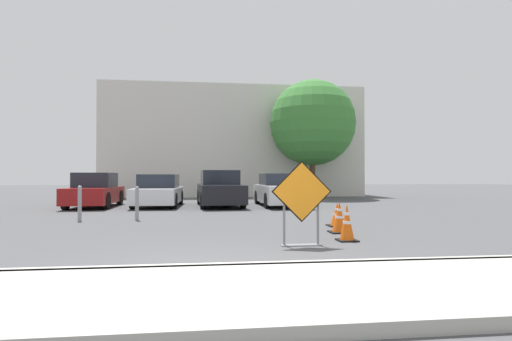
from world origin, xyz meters
The scene contains 15 objects.
ground_plane centered at (0.00, 10.00, 0.00)m, with size 96.00×96.00×0.00m, color #4C4C4F.
sidewalk_strip centered at (0.00, -1.16, 0.07)m, with size 22.80×2.31×0.14m.
curb_lip centered at (0.00, 0.00, 0.07)m, with size 22.80×0.20×0.14m.
road_closed_sign centered at (1.72, 2.00, 0.90)m, with size 1.16×0.20×1.62m.
traffic_cone_nearest centered at (2.78, 2.47, 0.37)m, with size 0.40×0.40×0.76m.
traffic_cone_second centered at (3.02, 3.64, 0.36)m, with size 0.46×0.46×0.73m.
traffic_cone_third centered at (3.36, 4.83, 0.30)m, with size 0.49×0.49×0.61m.
parked_car_nearest centered at (-4.86, 12.45, 0.68)m, with size 1.79×4.05×1.48m.
parked_car_second centered at (-2.19, 12.52, 0.65)m, with size 1.94×4.26×1.41m.
parked_car_third centered at (0.48, 12.32, 0.73)m, with size 2.09×4.73×1.59m.
parked_car_fourth centered at (3.16, 12.22, 0.68)m, with size 1.89×4.56×1.45m.
bollard_nearest centered at (-2.16, 6.92, 0.54)m, with size 0.12×0.12×1.03m.
bollard_second centered at (-3.81, 6.92, 0.55)m, with size 0.12×0.12×1.05m.
building_facade_backdrop centered at (1.74, 22.36, 3.63)m, with size 17.06×5.00×7.26m.
street_tree_behind_lot centered at (6.35, 18.42, 4.60)m, with size 5.25×5.25×7.24m.
Camera 1 is at (-0.05, -5.42, 1.32)m, focal length 28.00 mm.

